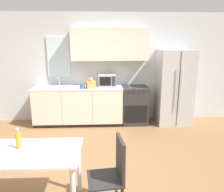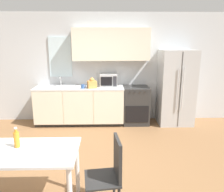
# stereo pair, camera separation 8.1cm
# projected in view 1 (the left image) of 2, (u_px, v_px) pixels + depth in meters

# --- Properties ---
(ground_plane) EXTENTS (12.00, 12.00, 0.00)m
(ground_plane) POSITION_uv_depth(u_px,v_px,m) (88.00, 167.00, 3.58)
(ground_plane) COLOR olive
(wall_back) EXTENTS (12.00, 0.38, 2.70)m
(wall_back) POSITION_uv_depth(u_px,v_px,m) (95.00, 64.00, 5.47)
(wall_back) COLOR silver
(wall_back) RESTS_ON ground_plane
(kitchen_counter) EXTENTS (2.15, 0.65, 0.93)m
(kitchen_counter) POSITION_uv_depth(u_px,v_px,m) (79.00, 105.00, 5.39)
(kitchen_counter) COLOR #333333
(kitchen_counter) RESTS_ON ground_plane
(oven_range) EXTENTS (0.63, 0.62, 0.93)m
(oven_range) POSITION_uv_depth(u_px,v_px,m) (134.00, 105.00, 5.46)
(oven_range) COLOR #2D2D2D
(oven_range) RESTS_ON ground_plane
(refrigerator) EXTENTS (0.82, 0.71, 1.82)m
(refrigerator) POSITION_uv_depth(u_px,v_px,m) (174.00, 87.00, 5.37)
(refrigerator) COLOR silver
(refrigerator) RESTS_ON ground_plane
(kitchen_sink) EXTENTS (0.71, 0.44, 0.22)m
(kitchen_sink) POSITION_uv_depth(u_px,v_px,m) (58.00, 87.00, 5.26)
(kitchen_sink) COLOR #B7BABC
(kitchen_sink) RESTS_ON kitchen_counter
(microwave) EXTENTS (0.43, 0.34, 0.30)m
(microwave) POSITION_uv_depth(u_px,v_px,m) (107.00, 80.00, 5.39)
(microwave) COLOR #B7BABC
(microwave) RESTS_ON kitchen_counter
(coffee_mug) EXTENTS (0.12, 0.09, 0.10)m
(coffee_mug) POSITION_uv_depth(u_px,v_px,m) (82.00, 86.00, 5.12)
(coffee_mug) COLOR #335999
(coffee_mug) RESTS_ON kitchen_counter
(grocery_bag_0) EXTENTS (0.25, 0.23, 0.25)m
(grocery_bag_0) POSITION_uv_depth(u_px,v_px,m) (91.00, 84.00, 5.16)
(grocery_bag_0) COLOR #DB994C
(grocery_bag_0) RESTS_ON kitchen_counter
(dining_table) EXTENTS (1.24, 0.71, 0.77)m
(dining_table) POSITION_uv_depth(u_px,v_px,m) (27.00, 161.00, 2.52)
(dining_table) COLOR white
(dining_table) RESTS_ON ground_plane
(dining_chair_side) EXTENTS (0.45, 0.45, 0.93)m
(dining_chair_side) POSITION_uv_depth(u_px,v_px,m) (113.00, 171.00, 2.53)
(dining_chair_side) COLOR #282828
(dining_chair_side) RESTS_ON ground_plane
(drink_bottle) EXTENTS (0.07, 0.07, 0.25)m
(drink_bottle) POSITION_uv_depth(u_px,v_px,m) (18.00, 140.00, 2.55)
(drink_bottle) COLOR orange
(drink_bottle) RESTS_ON dining_table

